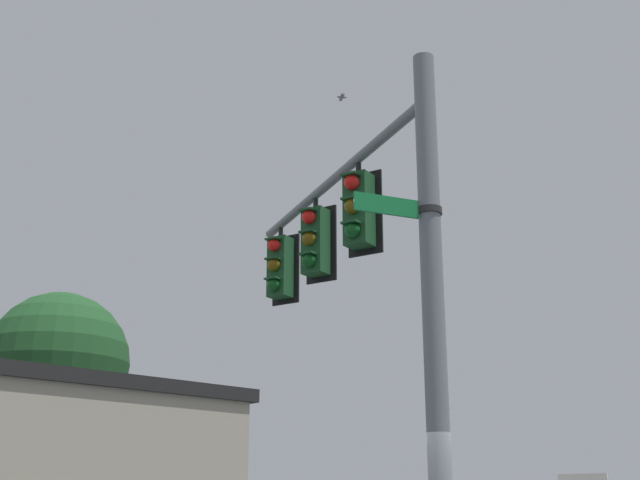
{
  "coord_description": "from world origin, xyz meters",
  "views": [
    {
      "loc": [
        -4.13,
        8.78,
        1.64
      ],
      "look_at": [
        2.74,
        -1.89,
        5.67
      ],
      "focal_mm": 48.94,
      "sensor_mm": 36.0,
      "label": 1
    }
  ],
  "objects_px": {
    "traffic_light_mid_inner": "(315,241)",
    "street_name_sign": "(411,209)",
    "traffic_light_mid_outer": "(280,267)",
    "traffic_light_nearest_pole": "(358,209)",
    "bird_flying": "(342,97)"
  },
  "relations": [
    {
      "from": "traffic_light_mid_inner",
      "to": "street_name_sign",
      "type": "height_order",
      "value": "traffic_light_mid_inner"
    },
    {
      "from": "traffic_light_mid_inner",
      "to": "traffic_light_mid_outer",
      "type": "xyz_separation_m",
      "value": [
        1.31,
        -0.9,
        0.0
      ]
    },
    {
      "from": "traffic_light_nearest_pole",
      "to": "street_name_sign",
      "type": "relative_size",
      "value": 1.37
    },
    {
      "from": "traffic_light_nearest_pole",
      "to": "bird_flying",
      "type": "distance_m",
      "value": 5.17
    },
    {
      "from": "traffic_light_nearest_pole",
      "to": "bird_flying",
      "type": "relative_size",
      "value": 5.12
    },
    {
      "from": "traffic_light_mid_inner",
      "to": "bird_flying",
      "type": "relative_size",
      "value": 5.12
    },
    {
      "from": "traffic_light_mid_outer",
      "to": "traffic_light_mid_inner",
      "type": "bearing_deg",
      "value": 145.39
    },
    {
      "from": "traffic_light_mid_outer",
      "to": "street_name_sign",
      "type": "xyz_separation_m",
      "value": [
        -4.05,
        3.08,
        -0.65
      ]
    },
    {
      "from": "traffic_light_mid_outer",
      "to": "street_name_sign",
      "type": "height_order",
      "value": "traffic_light_mid_outer"
    },
    {
      "from": "traffic_light_nearest_pole",
      "to": "traffic_light_mid_outer",
      "type": "distance_m",
      "value": 3.18
    },
    {
      "from": "street_name_sign",
      "to": "traffic_light_mid_inner",
      "type": "bearing_deg",
      "value": -38.4
    },
    {
      "from": "traffic_light_mid_outer",
      "to": "traffic_light_nearest_pole",
      "type": "bearing_deg",
      "value": 145.39
    },
    {
      "from": "traffic_light_mid_inner",
      "to": "bird_flying",
      "type": "height_order",
      "value": "bird_flying"
    },
    {
      "from": "traffic_light_nearest_pole",
      "to": "bird_flying",
      "type": "bearing_deg",
      "value": -55.5
    },
    {
      "from": "traffic_light_nearest_pole",
      "to": "traffic_light_mid_outer",
      "type": "height_order",
      "value": "same"
    }
  ]
}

